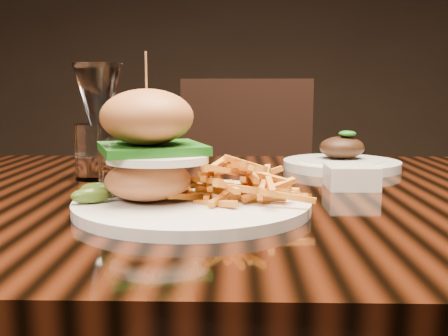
{
  "coord_description": "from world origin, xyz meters",
  "views": [
    {
      "loc": [
        -0.05,
        -0.84,
        0.92
      ],
      "look_at": [
        -0.07,
        -0.14,
        0.81
      ],
      "focal_mm": 42.0,
      "sensor_mm": 36.0,
      "label": 1
    }
  ],
  "objects_px": {
    "dining_table": "(268,237)",
    "wine_glass": "(98,99)",
    "far_dish": "(341,161)",
    "chair_far": "(244,202)",
    "burger_plate": "(183,171)"
  },
  "relations": [
    {
      "from": "dining_table",
      "to": "far_dish",
      "type": "height_order",
      "value": "far_dish"
    },
    {
      "from": "chair_far",
      "to": "far_dish",
      "type": "bearing_deg",
      "value": -68.72
    },
    {
      "from": "dining_table",
      "to": "far_dish",
      "type": "relative_size",
      "value": 6.68
    },
    {
      "from": "burger_plate",
      "to": "wine_glass",
      "type": "bearing_deg",
      "value": 135.23
    },
    {
      "from": "dining_table",
      "to": "wine_glass",
      "type": "bearing_deg",
      "value": -172.76
    },
    {
      "from": "burger_plate",
      "to": "far_dish",
      "type": "relative_size",
      "value": 1.35
    },
    {
      "from": "wine_glass",
      "to": "far_dish",
      "type": "bearing_deg",
      "value": 32.64
    },
    {
      "from": "far_dish",
      "to": "chair_far",
      "type": "relative_size",
      "value": 0.25
    },
    {
      "from": "wine_glass",
      "to": "far_dish",
      "type": "distance_m",
      "value": 0.53
    },
    {
      "from": "far_dish",
      "to": "chair_far",
      "type": "bearing_deg",
      "value": 106.54
    },
    {
      "from": "dining_table",
      "to": "burger_plate",
      "type": "bearing_deg",
      "value": -132.67
    },
    {
      "from": "wine_glass",
      "to": "far_dish",
      "type": "xyz_separation_m",
      "value": [
        0.43,
        0.28,
        -0.13
      ]
    },
    {
      "from": "dining_table",
      "to": "wine_glass",
      "type": "xyz_separation_m",
      "value": [
        -0.27,
        -0.03,
        0.23
      ]
    },
    {
      "from": "burger_plate",
      "to": "chair_far",
      "type": "distance_m",
      "value": 1.07
    },
    {
      "from": "wine_glass",
      "to": "chair_far",
      "type": "xyz_separation_m",
      "value": [
        0.24,
        0.92,
        -0.36
      ]
    }
  ]
}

